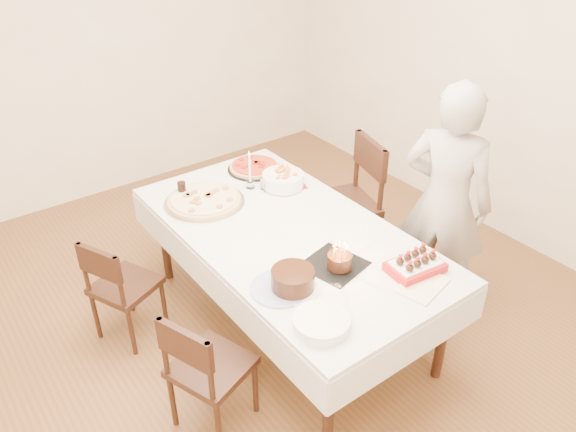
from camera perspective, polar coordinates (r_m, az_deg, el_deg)
floor at (r=3.94m, az=-1.69°, el=-10.86°), size 5.00×5.00×0.00m
wall_back at (r=5.33m, az=-18.28°, el=15.95°), size 4.50×0.04×2.70m
wall_right at (r=4.75m, az=21.48°, el=13.54°), size 0.04×5.00×2.70m
dining_table at (r=3.72m, az=0.00°, el=-6.30°), size 1.80×2.40×0.75m
chair_right_savory at (r=4.25m, az=5.44°, el=1.10°), size 0.64×0.64×1.02m
chair_left_savory at (r=3.79m, az=-16.17°, el=-6.81°), size 0.52×0.52×0.78m
chair_left_dessert at (r=3.13m, az=-7.76°, el=-14.92°), size 0.53×0.53×0.81m
person at (r=3.79m, az=15.67°, el=1.32°), size 0.60×0.71×1.64m
pizza_white at (r=3.82m, az=-8.49°, el=1.58°), size 0.72×0.72×0.04m
pizza_pepperoni at (r=4.22m, az=-3.44°, el=5.00°), size 0.48×0.48×0.04m
red_placemat at (r=4.02m, az=0.02°, el=3.24°), size 0.27×0.27×0.01m
pasta_bowl at (r=3.96m, az=-0.52°, el=3.70°), size 0.36×0.36×0.09m
taper_candle at (r=3.92m, az=-3.90°, el=4.72°), size 0.06×0.06×0.29m
shaker_pair at (r=3.91m, az=-2.27°, el=3.07°), size 0.10×0.10×0.09m
cola_glass at (r=3.91m, az=-10.73°, el=2.68°), size 0.06×0.06×0.11m
layer_cake at (r=3.01m, az=0.49°, el=-6.50°), size 0.38×0.38×0.12m
cake_board at (r=3.22m, az=4.70°, el=-4.98°), size 0.37×0.37×0.01m
birthday_cake at (r=3.15m, az=5.29°, el=-4.09°), size 0.17×0.17×0.14m
strawberry_box at (r=3.22m, az=12.81°, el=-4.91°), size 0.33×0.24×0.08m
box_lid at (r=3.15m, az=13.49°, el=-6.94°), size 0.33×0.26×0.02m
plate_stack at (r=2.80m, az=3.41°, el=-10.76°), size 0.29×0.29×0.06m
china_plate at (r=3.04m, az=-0.81°, el=-7.35°), size 0.39×0.39×0.01m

